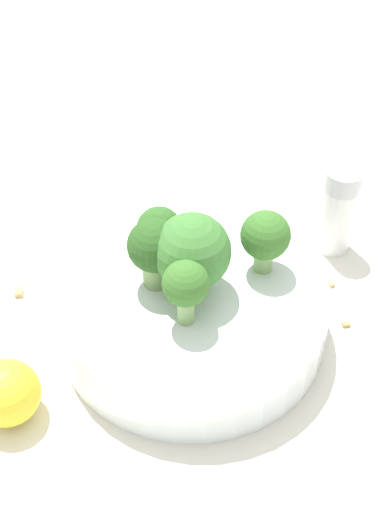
% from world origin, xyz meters
% --- Properties ---
extents(ground_plane, '(3.00, 3.00, 0.00)m').
position_xyz_m(ground_plane, '(0.00, 0.00, 0.00)').
color(ground_plane, silver).
extents(bowl, '(0.21, 0.21, 0.05)m').
position_xyz_m(bowl, '(0.00, 0.00, 0.02)').
color(bowl, silver).
rests_on(bowl, ground_plane).
extents(broccoli_floret_0, '(0.06, 0.06, 0.07)m').
position_xyz_m(broccoli_floret_0, '(0.00, 0.00, 0.08)').
color(broccoli_floret_0, '#7A9E5B').
rests_on(broccoli_floret_0, bowl).
extents(broccoli_floret_1, '(0.03, 0.03, 0.05)m').
position_xyz_m(broccoli_floret_1, '(-0.02, 0.03, 0.08)').
color(broccoli_floret_1, '#7A9E5B').
rests_on(broccoli_floret_1, bowl).
extents(broccoli_floret_2, '(0.03, 0.03, 0.05)m').
position_xyz_m(broccoli_floret_2, '(-0.01, -0.03, 0.08)').
color(broccoli_floret_2, '#84AD66').
rests_on(broccoli_floret_2, bowl).
extents(broccoli_floret_3, '(0.04, 0.04, 0.05)m').
position_xyz_m(broccoli_floret_3, '(0.06, 0.02, 0.08)').
color(broccoli_floret_3, '#84AD66').
rests_on(broccoli_floret_3, bowl).
extents(broccoli_floret_4, '(0.04, 0.04, 0.06)m').
position_xyz_m(broccoli_floret_4, '(-0.03, 0.01, 0.08)').
color(broccoli_floret_4, '#7A9E5B').
rests_on(broccoli_floret_4, bowl).
extents(pepper_shaker, '(0.03, 0.03, 0.08)m').
position_xyz_m(pepper_shaker, '(0.13, 0.09, 0.04)').
color(pepper_shaker, silver).
rests_on(pepper_shaker, ground_plane).
extents(lemon_wedge, '(0.05, 0.05, 0.05)m').
position_xyz_m(lemon_wedge, '(-0.13, -0.06, 0.02)').
color(lemon_wedge, yellow).
rests_on(lemon_wedge, ground_plane).
extents(almond_crumb_0, '(0.01, 0.01, 0.01)m').
position_xyz_m(almond_crumb_0, '(0.12, 0.04, 0.00)').
color(almond_crumb_0, tan).
rests_on(almond_crumb_0, ground_plane).
extents(almond_crumb_1, '(0.01, 0.01, 0.01)m').
position_xyz_m(almond_crumb_1, '(-0.14, 0.05, 0.00)').
color(almond_crumb_1, tan).
rests_on(almond_crumb_1, ground_plane).
extents(almond_crumb_2, '(0.01, 0.00, 0.01)m').
position_xyz_m(almond_crumb_2, '(0.12, -0.01, 0.00)').
color(almond_crumb_2, '#AD7F4C').
rests_on(almond_crumb_2, ground_plane).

